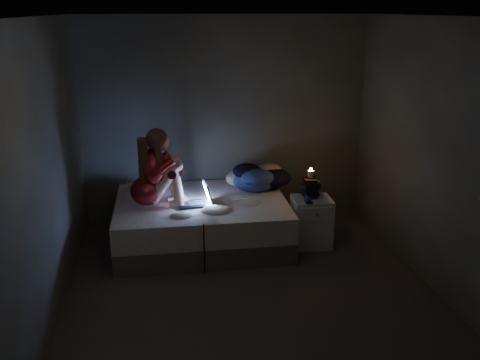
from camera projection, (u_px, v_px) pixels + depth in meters
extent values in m
cube|color=#4C433F|center=(250.00, 287.00, 5.27)|extent=(3.60, 3.80, 0.02)
cube|color=silver|center=(252.00, 15.00, 4.45)|extent=(3.60, 3.80, 0.02)
cube|color=#41423F|center=(226.00, 121.00, 6.65)|extent=(3.60, 0.02, 2.60)
cube|color=#41423F|center=(305.00, 253.00, 3.06)|extent=(3.60, 0.02, 2.60)
cube|color=#41423F|center=(48.00, 171.00, 4.60)|extent=(0.02, 3.80, 2.60)
cube|color=#41423F|center=(433.00, 155.00, 5.11)|extent=(0.02, 3.80, 2.60)
cube|color=white|center=(144.00, 191.00, 6.20)|extent=(0.41, 0.29, 0.12)
cube|color=silver|center=(311.00, 222.00, 6.10)|extent=(0.44, 0.40, 0.58)
cylinder|color=beige|center=(311.00, 174.00, 6.00)|extent=(0.07, 0.07, 0.08)
cube|color=black|center=(309.00, 202.00, 5.89)|extent=(0.07, 0.14, 0.01)
sphere|color=navy|center=(308.00, 199.00, 5.87)|extent=(0.08, 0.08, 0.08)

